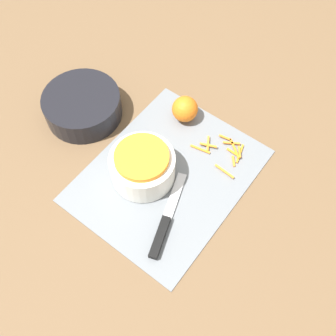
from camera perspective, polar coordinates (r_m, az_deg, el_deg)
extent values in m
plane|color=brown|center=(0.97, 0.00, -1.08)|extent=(4.00, 4.00, 0.00)
cube|color=slate|center=(0.97, 0.00, -0.99)|extent=(0.44, 0.35, 0.01)
cylinder|color=silver|center=(0.94, -3.70, 0.15)|extent=(0.16, 0.16, 0.07)
cylinder|color=orange|center=(0.90, -3.84, 1.52)|extent=(0.13, 0.13, 0.02)
cylinder|color=black|center=(1.08, -12.28, 8.83)|extent=(0.20, 0.20, 0.07)
cube|color=black|center=(0.89, -1.21, -10.01)|extent=(0.10, 0.05, 0.02)
cube|color=silver|center=(0.94, 1.01, -4.02)|extent=(0.13, 0.06, 0.00)
sphere|color=orange|center=(1.04, 2.47, 8.55)|extent=(0.07, 0.07, 0.07)
cube|color=orange|center=(1.01, 10.38, 2.08)|extent=(0.06, 0.02, 0.00)
cube|color=orange|center=(1.01, 10.32, 2.35)|extent=(0.03, 0.02, 0.00)
cube|color=orange|center=(1.01, 4.70, 2.76)|extent=(0.02, 0.05, 0.00)
cube|color=orange|center=(0.98, 8.18, -0.46)|extent=(0.01, 0.06, 0.00)
cube|color=orange|center=(1.00, 9.48, 1.00)|extent=(0.03, 0.02, 0.00)
cube|color=orange|center=(1.01, 5.86, 3.32)|extent=(0.02, 0.04, 0.00)
cube|color=orange|center=(1.01, 5.82, 3.56)|extent=(0.04, 0.03, 0.00)
cube|color=orange|center=(1.01, 9.64, 2.79)|extent=(0.04, 0.05, 0.00)
cube|color=orange|center=(1.03, 8.27, 4.41)|extent=(0.01, 0.03, 0.00)
cube|color=orange|center=(1.01, 9.33, 2.31)|extent=(0.01, 0.03, 0.00)
cube|color=orange|center=(1.02, 9.20, 3.61)|extent=(0.03, 0.04, 0.00)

